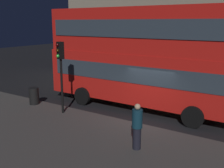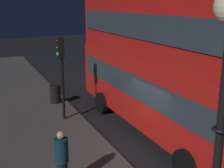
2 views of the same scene
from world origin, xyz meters
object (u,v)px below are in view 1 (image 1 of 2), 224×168
(double_decker_bus, at_px, (138,54))
(pedestrian, at_px, (137,126))
(litter_bin, at_px, (34,96))
(traffic_light_near_kerb, at_px, (61,62))

(double_decker_bus, xyz_separation_m, pedestrian, (2.59, -4.82, -2.04))
(double_decker_bus, distance_m, litter_bin, 6.42)
(litter_bin, bearing_deg, double_decker_bus, 31.31)
(double_decker_bus, xyz_separation_m, traffic_light_near_kerb, (-2.61, -3.32, -0.27))
(pedestrian, height_order, litter_bin, pedestrian)
(double_decker_bus, distance_m, pedestrian, 5.84)
(double_decker_bus, relative_size, traffic_light_near_kerb, 2.91)
(double_decker_bus, relative_size, litter_bin, 11.11)
(pedestrian, relative_size, litter_bin, 1.82)
(pedestrian, bearing_deg, litter_bin, -114.67)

